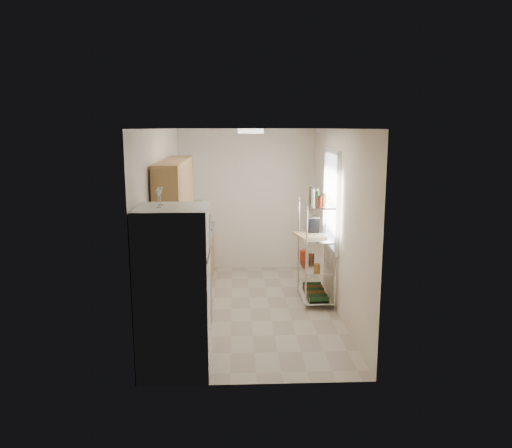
{
  "coord_description": "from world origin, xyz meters",
  "views": [
    {
      "loc": [
        -0.21,
        -6.95,
        2.61
      ],
      "look_at": [
        0.09,
        0.25,
        1.22
      ],
      "focal_mm": 35.0,
      "sensor_mm": 36.0,
      "label": 1
    }
  ],
  "objects_px": {
    "refrigerator": "(174,290)",
    "espresso_machine": "(313,225)",
    "rice_cooker": "(183,238)",
    "frying_pan_large": "(190,235)",
    "cutting_board": "(310,235)"
  },
  "relations": [
    {
      "from": "refrigerator",
      "to": "rice_cooker",
      "type": "relative_size",
      "value": 6.49
    },
    {
      "from": "frying_pan_large",
      "to": "espresso_machine",
      "type": "relative_size",
      "value": 0.9
    },
    {
      "from": "cutting_board",
      "to": "espresso_machine",
      "type": "xyz_separation_m",
      "value": [
        0.07,
        0.18,
        0.12
      ]
    },
    {
      "from": "rice_cooker",
      "to": "espresso_machine",
      "type": "relative_size",
      "value": 1.01
    },
    {
      "from": "frying_pan_large",
      "to": "espresso_machine",
      "type": "distance_m",
      "value": 1.97
    },
    {
      "from": "rice_cooker",
      "to": "frying_pan_large",
      "type": "height_order",
      "value": "rice_cooker"
    },
    {
      "from": "frying_pan_large",
      "to": "espresso_machine",
      "type": "height_order",
      "value": "espresso_machine"
    },
    {
      "from": "frying_pan_large",
      "to": "cutting_board",
      "type": "bearing_deg",
      "value": 7.77
    },
    {
      "from": "rice_cooker",
      "to": "espresso_machine",
      "type": "bearing_deg",
      "value": 7.34
    },
    {
      "from": "frying_pan_large",
      "to": "cutting_board",
      "type": "relative_size",
      "value": 0.51
    },
    {
      "from": "rice_cooker",
      "to": "cutting_board",
      "type": "distance_m",
      "value": 1.89
    },
    {
      "from": "rice_cooker",
      "to": "espresso_machine",
      "type": "height_order",
      "value": "espresso_machine"
    },
    {
      "from": "rice_cooker",
      "to": "cutting_board",
      "type": "xyz_separation_m",
      "value": [
        1.89,
        0.07,
        0.01
      ]
    },
    {
      "from": "cutting_board",
      "to": "espresso_machine",
      "type": "bearing_deg",
      "value": 67.65
    },
    {
      "from": "refrigerator",
      "to": "espresso_machine",
      "type": "relative_size",
      "value": 6.58
    }
  ]
}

